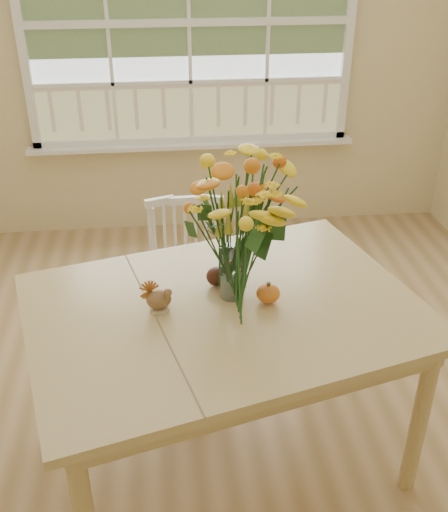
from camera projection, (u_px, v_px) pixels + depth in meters
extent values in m
cube|color=#9D7B4C|center=(224.00, 429.00, 2.93)|extent=(4.00, 4.50, 0.01)
cube|color=beige|center=(189.00, 52.00, 4.20)|extent=(4.00, 0.02, 2.70)
cube|color=silver|center=(189.00, 22.00, 4.09)|extent=(2.20, 0.00, 1.60)
cube|color=white|center=(193.00, 145.00, 4.47)|extent=(2.42, 0.12, 0.03)
cube|color=tan|center=(225.00, 310.00, 2.40)|extent=(1.77, 1.46, 0.04)
cube|color=tan|center=(225.00, 324.00, 2.44)|extent=(1.62, 1.31, 0.10)
cylinder|color=tan|center=(52.00, 361.00, 2.77)|extent=(0.07, 0.07, 0.78)
cylinder|color=tan|center=(420.00, 419.00, 2.45)|extent=(0.07, 0.07, 0.78)
cylinder|color=tan|center=(312.00, 301.00, 3.19)|extent=(0.07, 0.07, 0.78)
cube|color=white|center=(189.00, 291.00, 3.23)|extent=(0.41, 0.39, 0.05)
cube|color=white|center=(186.00, 240.00, 3.25)|extent=(0.41, 0.04, 0.47)
cylinder|color=white|center=(162.00, 343.00, 3.19)|extent=(0.03, 0.03, 0.40)
cylinder|color=white|center=(161.00, 311.00, 3.45)|extent=(0.03, 0.03, 0.40)
cylinder|color=white|center=(221.00, 339.00, 3.22)|extent=(0.03, 0.03, 0.40)
cylinder|color=white|center=(215.00, 307.00, 3.48)|extent=(0.03, 0.03, 0.40)
cylinder|color=white|center=(232.00, 272.00, 2.41)|extent=(0.10, 0.10, 0.22)
ellipsoid|color=#CD4B18|center=(268.00, 294.00, 2.40)|extent=(0.10, 0.10, 0.07)
cylinder|color=#CCB78C|center=(159.00, 309.00, 2.37)|extent=(0.08, 0.08, 0.01)
ellipsoid|color=brown|center=(159.00, 299.00, 2.34)|extent=(0.11, 0.08, 0.08)
ellipsoid|color=#38160F|center=(217.00, 277.00, 2.51)|extent=(0.09, 0.09, 0.08)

